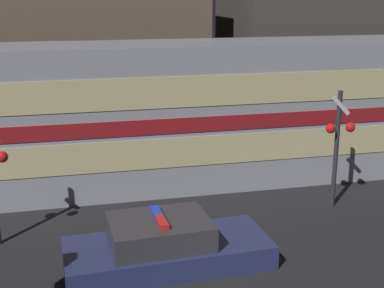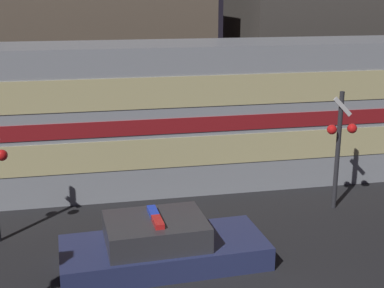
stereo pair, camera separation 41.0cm
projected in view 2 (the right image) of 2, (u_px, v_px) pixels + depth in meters
name	position (u px, v px, depth m)	size (l,w,h in m)	color
train	(212.00, 113.00, 17.38)	(22.26, 3.02, 4.54)	#999EA5
police_car	(162.00, 246.00, 12.23)	(4.76, 2.14, 1.24)	navy
crossing_signal_near	(340.00, 141.00, 14.98)	(0.88, 0.35, 3.43)	#2D2D33
building_left	(108.00, 50.00, 24.36)	(8.69, 6.25, 7.07)	brown
building_center	(310.00, 52.00, 24.89)	(6.94, 5.59, 6.79)	#47423D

